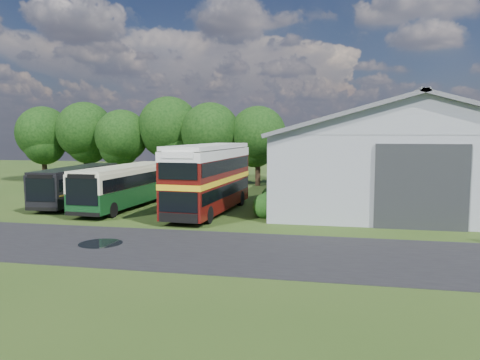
% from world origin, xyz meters
% --- Properties ---
extents(ground, '(120.00, 120.00, 0.00)m').
position_xyz_m(ground, '(0.00, 0.00, 0.00)').
color(ground, '#243C13').
rests_on(ground, ground).
extents(asphalt_road, '(60.00, 8.00, 0.02)m').
position_xyz_m(asphalt_road, '(3.00, -3.00, 0.00)').
color(asphalt_road, black).
rests_on(asphalt_road, ground).
extents(puddle, '(2.20, 2.20, 0.01)m').
position_xyz_m(puddle, '(-1.50, -3.00, 0.00)').
color(puddle, black).
rests_on(puddle, ground).
extents(storage_shed, '(18.80, 24.80, 8.15)m').
position_xyz_m(storage_shed, '(15.00, 15.98, 4.17)').
color(storage_shed, gray).
rests_on(storage_shed, ground).
extents(tree_far_left, '(6.12, 6.12, 8.64)m').
position_xyz_m(tree_far_left, '(-23.00, 24.00, 5.56)').
color(tree_far_left, black).
rests_on(tree_far_left, ground).
extents(tree_left_a, '(6.46, 6.46, 9.12)m').
position_xyz_m(tree_left_a, '(-18.00, 24.50, 5.87)').
color(tree_left_a, black).
rests_on(tree_left_a, ground).
extents(tree_left_b, '(5.78, 5.78, 8.16)m').
position_xyz_m(tree_left_b, '(-13.00, 23.50, 5.25)').
color(tree_left_b, black).
rests_on(tree_left_b, ground).
extents(tree_mid, '(6.80, 6.80, 9.60)m').
position_xyz_m(tree_mid, '(-8.00, 24.80, 6.18)').
color(tree_mid, black).
rests_on(tree_mid, ground).
extents(tree_right_a, '(6.26, 6.26, 8.83)m').
position_xyz_m(tree_right_a, '(-3.00, 23.80, 5.69)').
color(tree_right_a, black).
rests_on(tree_right_a, ground).
extents(tree_right_b, '(5.98, 5.98, 8.45)m').
position_xyz_m(tree_right_b, '(2.00, 24.60, 5.44)').
color(tree_right_b, black).
rests_on(tree_right_b, ground).
extents(shrub_front, '(1.70, 1.70, 1.70)m').
position_xyz_m(shrub_front, '(5.60, 6.00, 0.00)').
color(shrub_front, '#194714').
rests_on(shrub_front, ground).
extents(shrub_mid, '(1.60, 1.60, 1.60)m').
position_xyz_m(shrub_mid, '(5.60, 8.00, 0.00)').
color(shrub_mid, '#194714').
rests_on(shrub_mid, ground).
extents(shrub_back, '(1.80, 1.80, 1.80)m').
position_xyz_m(shrub_back, '(5.60, 10.00, 0.00)').
color(shrub_back, '#194714').
rests_on(shrub_back, ground).
extents(bus_green_single, '(3.27, 11.60, 3.16)m').
position_xyz_m(bus_green_single, '(-5.30, 8.05, 1.68)').
color(bus_green_single, black).
rests_on(bus_green_single, ground).
extents(bus_maroon_double, '(3.59, 11.35, 4.81)m').
position_xyz_m(bus_maroon_double, '(1.46, 7.10, 2.40)').
color(bus_maroon_double, black).
rests_on(bus_maroon_double, ground).
extents(bus_dark_single, '(3.12, 10.75, 2.93)m').
position_xyz_m(bus_dark_single, '(-9.87, 9.04, 1.56)').
color(bus_dark_single, black).
rests_on(bus_dark_single, ground).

